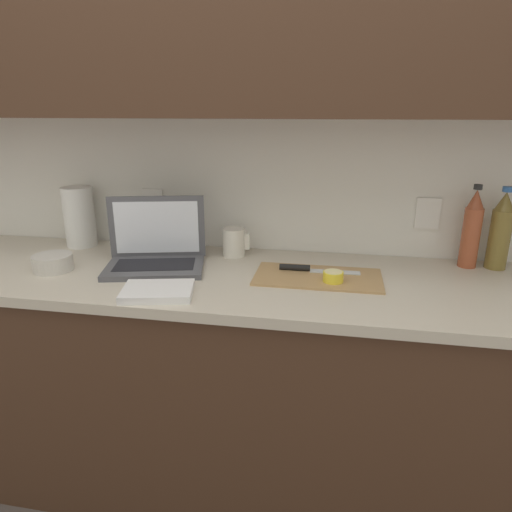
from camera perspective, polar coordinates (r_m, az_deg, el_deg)
The scene contains 13 objects.
ground_plane at distance 2.11m, azimuth -3.31°, elevation -25.55°, with size 12.00×12.00×0.00m, color #564C47.
wall_back at distance 1.78m, azimuth -2.22°, elevation 21.39°, with size 5.20×0.38×2.60m.
counter_unit at distance 1.83m, azimuth -4.15°, elevation -15.10°, with size 2.56×0.65×0.89m.
laptop at distance 1.73m, azimuth -12.42°, elevation 0.66°, with size 0.40×0.32×0.25m.
cutting_board at distance 1.60m, azimuth 7.73°, elevation -2.62°, with size 0.44×0.23×0.01m, color tan.
knife at distance 1.64m, azimuth 6.18°, elevation -1.57°, with size 0.29×0.04×0.02m.
lemon_half_cut at distance 1.56m, azimuth 9.62°, elevation -2.53°, with size 0.07×0.07×0.04m.
bottle_green_soda at distance 1.84m, azimuth 25.36°, elevation 2.99°, with size 0.07×0.07×0.31m.
bottle_oil_tall at distance 1.87m, azimuth 28.23°, elevation 2.70°, with size 0.07×0.07×0.30m.
measuring_cup at distance 1.81m, azimuth -2.76°, elevation 1.73°, with size 0.11×0.09×0.11m.
bowl_white at distance 1.82m, azimuth -24.07°, elevation -0.76°, with size 0.14×0.14×0.06m.
paper_towel_roll at distance 2.07m, azimuth -21.22°, elevation 4.58°, with size 0.13×0.13×0.25m.
dish_towel at distance 1.48m, azimuth -12.18°, elevation -4.33°, with size 0.22×0.16×0.02m, color white.
Camera 1 is at (0.38, -1.48, 1.45)m, focal length 32.00 mm.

